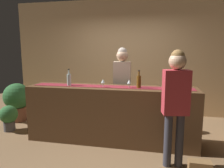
% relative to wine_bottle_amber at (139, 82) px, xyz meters
% --- Properties ---
extents(ground_plane, '(10.00, 10.00, 0.00)m').
position_rel_wine_bottle_amber_xyz_m(ground_plane, '(-0.49, 0.04, -1.10)').
color(ground_plane, brown).
extents(back_wall, '(6.00, 0.12, 2.90)m').
position_rel_wine_bottle_amber_xyz_m(back_wall, '(-0.49, 1.94, 0.35)').
color(back_wall, tan).
rests_on(back_wall, ground).
extents(bar_counter, '(2.94, 0.60, 0.99)m').
position_rel_wine_bottle_amber_xyz_m(bar_counter, '(-0.49, 0.04, -0.61)').
color(bar_counter, '#543821').
rests_on(bar_counter, ground).
extents(counter_runner_cloth, '(2.80, 0.28, 0.01)m').
position_rel_wine_bottle_amber_xyz_m(counter_runner_cloth, '(-0.49, 0.04, -0.11)').
color(counter_runner_cloth, maroon).
rests_on(counter_runner_cloth, bar_counter).
extents(wine_bottle_amber, '(0.07, 0.07, 0.30)m').
position_rel_wine_bottle_amber_xyz_m(wine_bottle_amber, '(0.00, 0.00, 0.00)').
color(wine_bottle_amber, brown).
rests_on(wine_bottle_amber, bar_counter).
extents(wine_bottle_clear, '(0.07, 0.07, 0.30)m').
position_rel_wine_bottle_amber_xyz_m(wine_bottle_clear, '(-1.24, 0.00, 0.00)').
color(wine_bottle_clear, '#B2C6C1').
rests_on(wine_bottle_clear, bar_counter).
extents(wine_glass_near_customer, '(0.07, 0.07, 0.14)m').
position_rel_wine_bottle_amber_xyz_m(wine_glass_near_customer, '(-0.16, -0.02, -0.01)').
color(wine_glass_near_customer, silver).
rests_on(wine_glass_near_customer, bar_counter).
extents(wine_glass_mid_counter, '(0.07, 0.07, 0.14)m').
position_rel_wine_bottle_amber_xyz_m(wine_glass_mid_counter, '(0.45, 0.04, -0.01)').
color(wine_glass_mid_counter, silver).
rests_on(wine_glass_mid_counter, bar_counter).
extents(wine_glass_far_end, '(0.07, 0.07, 0.14)m').
position_rel_wine_bottle_amber_xyz_m(wine_glass_far_end, '(-0.60, -0.04, -0.01)').
color(wine_glass_far_end, silver).
rests_on(wine_glass_far_end, bar_counter).
extents(bartender, '(0.35, 0.23, 1.68)m').
position_rel_wine_bottle_amber_xyz_m(bartender, '(-0.38, 0.62, -0.07)').
color(bartender, '#26262B').
rests_on(bartender, ground).
extents(customer_sipping, '(0.37, 0.26, 1.63)m').
position_rel_wine_bottle_amber_xyz_m(customer_sipping, '(0.54, -0.60, -0.11)').
color(customer_sipping, '#33333D').
rests_on(customer_sipping, ground).
extents(potted_plant_tall, '(0.60, 0.60, 0.88)m').
position_rel_wine_bottle_amber_xyz_m(potted_plant_tall, '(-2.83, 0.68, -0.60)').
color(potted_plant_tall, brown).
rests_on(potted_plant_tall, ground).
extents(potted_plant_small, '(0.36, 0.36, 0.52)m').
position_rel_wine_bottle_amber_xyz_m(potted_plant_small, '(-2.61, 0.10, -0.80)').
color(potted_plant_small, '#4C4C51').
rests_on(potted_plant_small, ground).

